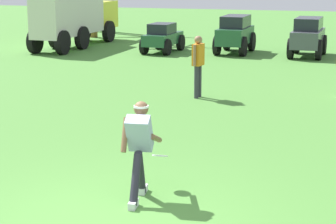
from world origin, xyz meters
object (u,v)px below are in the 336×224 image
(frisbee_thrower, at_px, (139,145))
(parked_car_slot_c, at_px, (308,36))
(box_truck, at_px, (75,16))
(parked_car_slot_a, at_px, (163,37))
(teammate_midfield, at_px, (198,61))
(frisbee_in_flight, at_px, (160,156))
(parked_car_slot_b, at_px, (235,33))

(frisbee_thrower, distance_m, parked_car_slot_c, 15.65)
(box_truck, bearing_deg, parked_car_slot_a, -9.15)
(teammate_midfield, distance_m, box_truck, 11.16)
(frisbee_in_flight, xyz_separation_m, parked_car_slot_a, (-4.18, 14.77, 0.07))
(frisbee_in_flight, height_order, parked_car_slot_c, parked_car_slot_c)
(parked_car_slot_a, xyz_separation_m, parked_car_slot_b, (2.68, 0.53, 0.18))
(frisbee_in_flight, xyz_separation_m, teammate_midfield, (-0.97, 6.74, 0.45))
(parked_car_slot_b, distance_m, parked_car_slot_c, 2.71)
(teammate_midfield, relative_size, parked_car_slot_a, 0.69)
(teammate_midfield, bearing_deg, frisbee_in_flight, -81.85)
(parked_car_slot_c, bearing_deg, frisbee_thrower, -94.95)
(frisbee_thrower, height_order, box_truck, box_truck)
(teammate_midfield, relative_size, box_truck, 0.26)
(parked_car_slot_a, distance_m, parked_car_slot_c, 5.39)
(parked_car_slot_a, distance_m, parked_car_slot_b, 2.74)
(teammate_midfield, xyz_separation_m, parked_car_slot_b, (-0.53, 8.56, -0.20))
(frisbee_thrower, relative_size, parked_car_slot_a, 0.62)
(frisbee_in_flight, distance_m, parked_car_slot_a, 15.35)
(teammate_midfield, xyz_separation_m, parked_car_slot_c, (2.16, 8.34, -0.20))
(frisbee_in_flight, distance_m, parked_car_slot_c, 15.13)
(frisbee_in_flight, height_order, parked_car_slot_b, parked_car_slot_b)
(parked_car_slot_a, height_order, parked_car_slot_b, parked_car_slot_b)
(parked_car_slot_a, distance_m, box_truck, 3.94)
(parked_car_slot_a, relative_size, parked_car_slot_c, 0.94)
(frisbee_in_flight, height_order, parked_car_slot_a, parked_car_slot_a)
(parked_car_slot_c, relative_size, box_truck, 0.40)
(teammate_midfield, distance_m, parked_car_slot_b, 8.58)
(parked_car_slot_a, relative_size, box_truck, 0.38)
(frisbee_in_flight, xyz_separation_m, box_truck, (-8.02, 15.39, 0.74))
(frisbee_thrower, relative_size, frisbee_in_flight, 5.63)
(frisbee_thrower, distance_m, teammate_midfield, 7.31)
(parked_car_slot_b, relative_size, parked_car_slot_c, 1.00)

